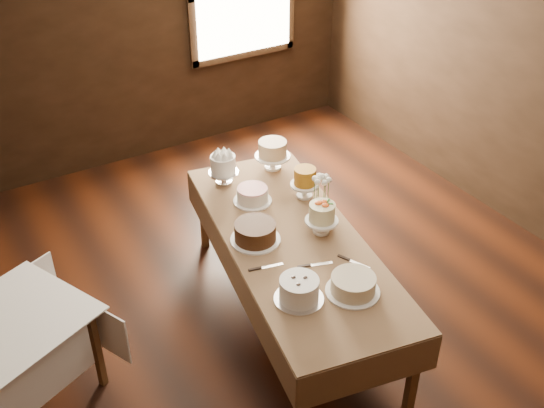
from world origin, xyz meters
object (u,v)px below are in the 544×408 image
at_px(cake_swirl, 299,290).
at_px(cake_server_e, 272,266).
at_px(cake_server_a, 322,264).
at_px(cake_server_b, 360,264).
at_px(cake_meringue, 223,170).
at_px(cake_cream, 353,285).
at_px(cake_flowers, 322,220).
at_px(cake_speckled, 273,156).
at_px(display_table, 293,245).
at_px(cake_caramel, 305,184).
at_px(side_table, 17,327).
at_px(cake_server_d, 316,209).
at_px(cake_chocolate, 255,233).
at_px(flower_vase, 320,208).
at_px(cake_lattice, 252,196).

relative_size(cake_swirl, cake_server_e, 1.32).
relative_size(cake_server_a, cake_server_b, 1.00).
bearing_deg(cake_meringue, cake_cream, -86.84).
height_order(cake_flowers, cake_cream, cake_flowers).
relative_size(cake_speckled, cake_flowers, 1.34).
distance_m(cake_meringue, cake_speckled, 0.46).
bearing_deg(display_table, cake_caramel, 48.50).
height_order(side_table, cake_speckled, cake_speckled).
bearing_deg(cake_swirl, cake_server_d, 49.78).
bearing_deg(display_table, cake_chocolate, 152.57).
distance_m(side_table, cake_server_b, 2.21).
xyz_separation_m(cake_meringue, cake_chocolate, (-0.17, -0.80, -0.05)).
bearing_deg(side_table, cake_server_b, -19.20).
xyz_separation_m(cake_server_e, flower_vase, (0.61, 0.32, 0.06)).
xyz_separation_m(display_table, cake_lattice, (-0.01, 0.56, 0.11)).
bearing_deg(cake_server_b, cake_meringue, 167.45).
height_order(cake_caramel, cake_server_e, cake_caramel).
distance_m(side_table, cake_cream, 2.10).
xyz_separation_m(side_table, cake_flowers, (2.08, -0.29, 0.23)).
distance_m(cake_speckled, cake_chocolate, 1.01).
xyz_separation_m(cake_chocolate, cake_server_a, (0.25, -0.46, -0.06)).
height_order(cake_lattice, cake_server_e, cake_lattice).
xyz_separation_m(cake_swirl, cake_server_b, (0.53, 0.08, -0.07)).
bearing_deg(cake_lattice, cake_flowers, -69.44).
relative_size(side_table, cake_meringue, 3.89).
bearing_deg(cake_lattice, cake_server_b, -77.46).
height_order(cake_lattice, cake_swirl, cake_swirl).
distance_m(display_table, cake_chocolate, 0.29).
xyz_separation_m(cake_server_d, flower_vase, (-0.03, -0.09, 0.06)).
xyz_separation_m(cake_server_a, cake_server_e, (-0.29, 0.15, 0.00)).
distance_m(cake_meringue, cake_lattice, 0.37).
height_order(display_table, cake_speckled, cake_speckled).
relative_size(cake_lattice, cake_server_e, 1.23).
height_order(cake_chocolate, cake_server_d, cake_chocolate).
bearing_deg(cake_caramel, cake_speckled, 88.18).
bearing_deg(cake_server_e, cake_speckled, 71.63).
distance_m(cake_meringue, flower_vase, 0.88).
xyz_separation_m(cake_swirl, cake_server_d, (0.66, 0.78, -0.07)).
bearing_deg(cake_server_b, cake_lattice, 168.12).
height_order(cake_flowers, cake_server_b, cake_flowers).
height_order(cake_swirl, cake_server_a, cake_swirl).
xyz_separation_m(cake_flowers, cake_swirl, (-0.53, -0.52, -0.03)).
height_order(side_table, cake_server_a, cake_server_a).
relative_size(cake_speckled, cake_caramel, 1.26).
bearing_deg(cake_server_b, cake_swirl, -106.05).
bearing_deg(cake_flowers, cake_server_e, -162.91).
xyz_separation_m(display_table, cake_meringue, (-0.07, 0.92, 0.17)).
distance_m(side_table, cake_caramel, 2.25).
bearing_deg(cake_server_d, cake_server_e, 174.50).
height_order(cake_meringue, cake_cream, cake_meringue).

